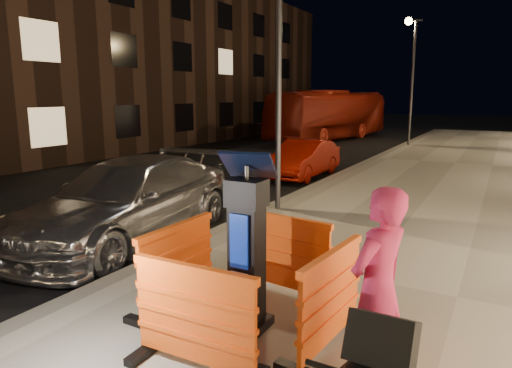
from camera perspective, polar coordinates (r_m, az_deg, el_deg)
The scene contains 14 objects.
ground_plane at distance 7.93m, azimuth -8.67°, elevation -8.51°, with size 120.00×120.00×0.00m, color black.
sidewalk at distance 6.63m, azimuth 12.87°, elevation -12.00°, with size 6.00×60.00×0.15m, color #9A978C.
kerb at distance 7.91m, azimuth -8.69°, elevation -8.00°, with size 0.30×60.00×0.15m, color slate.
parking_kiosk at distance 4.89m, azimuth -1.15°, elevation -7.76°, with size 0.58×0.58×1.83m, color black.
barrier_front at distance 4.32m, azimuth -7.70°, elevation -16.37°, with size 1.31×0.54×1.02m, color #FF5913.
barrier_back at distance 5.82m, azimuth 3.60°, elevation -8.86°, with size 1.31×0.54×1.02m, color #FF5913.
barrier_kerbside at distance 5.54m, azimuth -9.82°, elevation -10.07°, with size 1.31×0.54×1.02m, color #FF5913.
barrier_bldgside at distance 4.68m, azimuth 9.33°, elevation -14.18°, with size 1.31×0.54×1.02m, color #FF5913.
car_silver at distance 8.89m, azimuth -15.34°, elevation -6.62°, with size 2.07×5.09×1.48m, color #A5A5A9.
car_red at distance 15.02m, azimuth 5.88°, elevation 0.90°, with size 1.27×3.64×1.20m, color #8D1105.
bus_doubledecker at distance 27.90m, azimuth 9.15°, elevation 5.52°, with size 2.43×10.39×2.89m, color maroon.
man at distance 4.07m, azimuth 14.98°, elevation -12.58°, with size 0.65×0.42×1.77m, color #BC2452.
street_lamp_mid at distance 9.92m, azimuth 2.88°, elevation 14.00°, with size 0.12×0.12×6.00m, color #3F3F44.
street_lamp_far at distance 24.30m, azimuth 18.93°, elevation 11.71°, with size 0.12×0.12×6.00m, color #3F3F44.
Camera 1 is at (4.60, -5.90, 2.65)m, focal length 32.00 mm.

